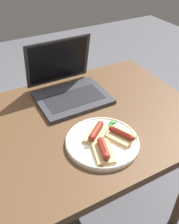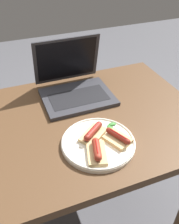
# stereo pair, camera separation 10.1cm
# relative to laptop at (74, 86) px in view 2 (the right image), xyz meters

# --- Properties ---
(ground_plane) EXTENTS (6.00, 6.00, 0.00)m
(ground_plane) POSITION_rel_laptop_xyz_m (-0.03, -0.20, -0.79)
(ground_plane) COLOR #4C4C51
(desk) EXTENTS (1.05, 0.75, 0.74)m
(desk) POSITION_rel_laptop_xyz_m (-0.03, -0.20, -0.13)
(desk) COLOR #4C331E
(desk) RESTS_ON ground_plane
(laptop) EXTENTS (0.33, 0.30, 0.25)m
(laptop) POSITION_rel_laptop_xyz_m (0.00, 0.00, 0.00)
(laptop) COLOR #2D2D33
(laptop) RESTS_ON desk
(plate) EXTENTS (0.28, 0.28, 0.02)m
(plate) POSITION_rel_laptop_xyz_m (-0.03, -0.36, -0.04)
(plate) COLOR silver
(plate) RESTS_ON desk
(sausage_toast_left) EXTENTS (0.13, 0.12, 0.04)m
(sausage_toast_left) POSITION_rel_laptop_xyz_m (-0.04, -0.33, -0.01)
(sausage_toast_left) COLOR tan
(sausage_toast_left) RESTS_ON plate
(sausage_toast_middle) EXTENTS (0.10, 0.13, 0.04)m
(sausage_toast_middle) POSITION_rel_laptop_xyz_m (-0.06, -0.42, -0.01)
(sausage_toast_middle) COLOR tan
(sausage_toast_middle) RESTS_ON plate
(sausage_toast_right) EXTENTS (0.11, 0.12, 0.04)m
(sausage_toast_right) POSITION_rel_laptop_xyz_m (0.04, -0.39, -0.02)
(sausage_toast_right) COLOR tan
(sausage_toast_right) RESTS_ON plate
(salad_pile) EXTENTS (0.05, 0.07, 0.01)m
(salad_pile) POSITION_rel_laptop_xyz_m (0.05, -0.32, -0.03)
(salad_pile) COLOR #387A33
(salad_pile) RESTS_ON plate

